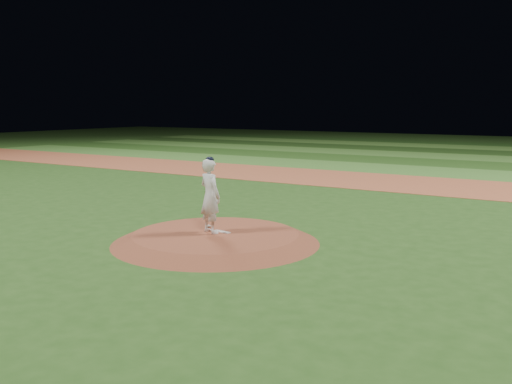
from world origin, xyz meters
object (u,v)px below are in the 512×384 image
at_px(pitchers_mound, 216,238).
at_px(pitcher_on_mound, 210,196).
at_px(pitching_rubber, 222,232).
at_px(rosin_bag, 209,226).

distance_m(pitchers_mound, pitcher_on_mound, 1.14).
relative_size(pitching_rubber, pitcher_on_mound, 0.25).
bearing_deg(rosin_bag, pitchers_mound, -38.83).
xyz_separation_m(pitchers_mound, rosin_bag, (-0.61, 0.49, 0.16)).
xyz_separation_m(rosin_bag, pitcher_on_mound, (0.44, -0.50, 0.96)).
relative_size(pitchers_mound, rosin_bag, 41.11).
distance_m(pitchers_mound, pitching_rubber, 0.25).
bearing_deg(pitching_rubber, pitchers_mound, -98.90).
bearing_deg(rosin_bag, pitching_rubber, -23.31).
bearing_deg(rosin_bag, pitcher_on_mound, -48.29).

